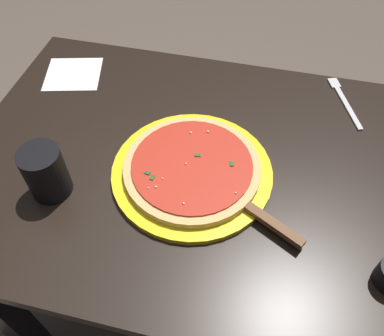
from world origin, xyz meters
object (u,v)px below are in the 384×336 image
(serving_plate, at_px, (192,172))
(cup_tall_drink, at_px, (46,173))
(pizza_server, at_px, (256,213))
(fork, at_px, (343,100))
(pizza, at_px, (192,167))
(napkin_folded_right, at_px, (73,74))

(serving_plate, bearing_deg, cup_tall_drink, -158.68)
(serving_plate, bearing_deg, pizza_server, -28.32)
(fork, bearing_deg, pizza, -134.93)
(serving_plate, xyz_separation_m, pizza_server, (0.14, -0.08, 0.01))
(pizza_server, bearing_deg, pizza, 151.69)
(napkin_folded_right, bearing_deg, pizza_server, -32.09)
(pizza, relative_size, cup_tall_drink, 2.56)
(serving_plate, distance_m, pizza_server, 0.16)
(serving_plate, relative_size, cup_tall_drink, 3.03)
(pizza, bearing_deg, napkin_folded_right, 146.57)
(pizza, distance_m, napkin_folded_right, 0.46)
(cup_tall_drink, bearing_deg, napkin_folded_right, 107.69)
(cup_tall_drink, bearing_deg, serving_plate, 21.32)
(napkin_folded_right, relative_size, fork, 0.78)
(pizza, height_order, fork, pizza)
(serving_plate, distance_m, fork, 0.44)
(pizza, bearing_deg, cup_tall_drink, -158.68)
(napkin_folded_right, height_order, fork, fork)
(pizza_server, bearing_deg, serving_plate, 151.68)
(napkin_folded_right, xyz_separation_m, fork, (0.69, 0.06, 0.00))
(fork, bearing_deg, napkin_folded_right, -175.07)
(serving_plate, height_order, pizza_server, pizza_server)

